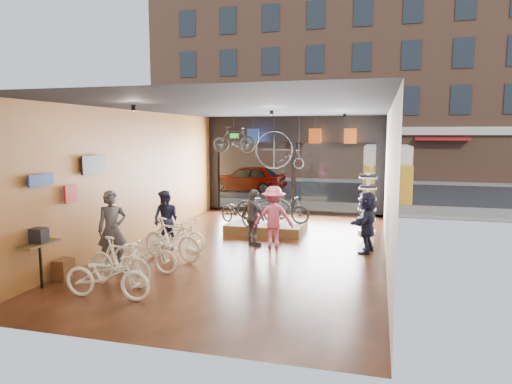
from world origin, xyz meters
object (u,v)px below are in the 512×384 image
(floor_bike_0, at_px, (107,275))
(display_platform, at_px, (267,227))
(street_car, at_px, (247,178))
(customer_1, at_px, (166,220))
(display_bike_mid, at_px, (286,209))
(customer_2, at_px, (254,218))
(floor_bike_3, at_px, (172,239))
(display_bike_right, at_px, (264,205))
(floor_bike_2, at_px, (145,253))
(hung_bike, at_px, (234,139))
(customer_5, at_px, (367,222))
(penny_farthing, at_px, (282,151))
(customer_0, at_px, (112,230))
(floor_bike_1, at_px, (120,261))
(sunglasses_rack, at_px, (367,204))
(box_truck, at_px, (387,173))
(display_bike_left, at_px, (237,211))
(floor_bike_4, at_px, (180,234))
(customer_3, at_px, (273,217))

(floor_bike_0, height_order, display_platform, floor_bike_0)
(street_car, height_order, customer_1, customer_1)
(display_bike_mid, xyz_separation_m, customer_2, (-0.52, -1.95, 0.05))
(floor_bike_3, bearing_deg, customer_1, 47.57)
(floor_bike_0, height_order, display_bike_right, display_bike_right)
(floor_bike_2, xyz_separation_m, customer_2, (1.77, 2.97, 0.37))
(display_bike_mid, relative_size, hung_bike, 0.96)
(customer_5, bearing_deg, floor_bike_0, -30.35)
(display_platform, height_order, customer_1, customer_1)
(floor_bike_2, relative_size, customer_2, 1.02)
(customer_2, height_order, penny_farthing, penny_farthing)
(floor_bike_3, height_order, hung_bike, hung_bike)
(customer_0, relative_size, penny_farthing, 1.04)
(floor_bike_1, bearing_deg, customer_1, 20.53)
(sunglasses_rack, bearing_deg, customer_0, -135.25)
(box_truck, relative_size, display_bike_left, 4.08)
(display_bike_right, bearing_deg, floor_bike_2, 152.87)
(customer_2, relative_size, penny_farthing, 0.91)
(customer_2, relative_size, sunglasses_rack, 0.85)
(floor_bike_1, relative_size, penny_farthing, 0.95)
(display_bike_mid, bearing_deg, sunglasses_rack, -75.43)
(floor_bike_0, xyz_separation_m, floor_bike_3, (0.02, 2.78, 0.07))
(floor_bike_0, relative_size, floor_bike_4, 1.04)
(floor_bike_0, distance_m, display_bike_left, 6.13)
(display_bike_right, height_order, customer_1, customer_1)
(street_car, distance_m, display_bike_right, 9.70)
(display_bike_left, relative_size, penny_farthing, 0.90)
(floor_bike_1, xyz_separation_m, floor_bike_4, (0.00, 2.95, -0.06))
(floor_bike_2, distance_m, hung_bike, 7.30)
(customer_1, bearing_deg, customer_2, 36.98)
(floor_bike_3, distance_m, customer_0, 1.48)
(floor_bike_1, xyz_separation_m, customer_2, (1.81, 3.93, 0.30))
(floor_bike_0, relative_size, customer_2, 1.09)
(floor_bike_3, height_order, floor_bike_4, floor_bike_3)
(customer_0, height_order, customer_1, customer_0)
(street_car, height_order, customer_3, customer_3)
(display_bike_mid, xyz_separation_m, customer_0, (-3.14, -4.87, 0.17))
(street_car, relative_size, display_bike_mid, 2.81)
(customer_0, height_order, hung_bike, hung_bike)
(floor_bike_2, height_order, display_platform, floor_bike_2)
(sunglasses_rack, bearing_deg, display_bike_mid, -166.77)
(customer_5, bearing_deg, floor_bike_2, -43.62)
(box_truck, distance_m, penny_farthing, 7.48)
(penny_farthing, bearing_deg, display_bike_mid, -74.90)
(customer_0, bearing_deg, customer_5, -9.77)
(floor_bike_1, xyz_separation_m, sunglasses_rack, (4.83, 6.43, 0.44))
(customer_1, relative_size, customer_3, 0.94)
(customer_0, relative_size, customer_1, 1.14)
(customer_1, distance_m, customer_3, 2.93)
(floor_bike_1, height_order, customer_0, customer_0)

